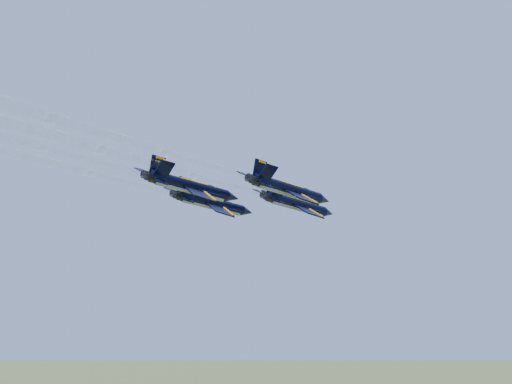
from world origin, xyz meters
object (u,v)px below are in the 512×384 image
Objects in this scene: jet_left at (213,203)px; jet_slot at (192,187)px; jet_right at (290,190)px; jet_lead at (298,205)px.

jet_left is 15.85m from jet_slot.
jet_slot is at bearing -124.56° from jet_right.
jet_right is at bearing 55.44° from jet_slot.
jet_right is (18.55, -2.57, 0.00)m from jet_left.
jet_right is 1.00× the size of jet_slot.
jet_slot is (-4.05, -24.66, 0.00)m from jet_lead.
jet_left and jet_right have the same top height.
jet_right is (6.93, -13.30, 0.00)m from jet_lead.
jet_slot is at bearing -51.99° from jet_left.
jet_lead is 1.00× the size of jet_slot.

